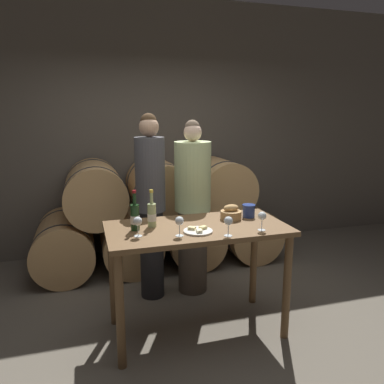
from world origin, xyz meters
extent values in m
plane|color=#665E51|center=(0.00, 0.00, 0.00)|extent=(10.00, 10.00, 0.00)
cube|color=#60594F|center=(0.00, 2.14, 1.60)|extent=(10.00, 0.12, 3.20)
cylinder|color=tan|center=(-1.11, 1.53, 0.33)|extent=(0.66, 0.98, 0.66)
cylinder|color=#2D2D33|center=(-1.11, 1.22, 0.33)|extent=(0.67, 0.02, 0.67)
cylinder|color=#2D2D33|center=(-1.11, 1.84, 0.33)|extent=(0.67, 0.02, 0.67)
cylinder|color=tan|center=(-0.37, 1.53, 0.33)|extent=(0.66, 0.98, 0.66)
cylinder|color=#2D2D33|center=(-0.37, 1.22, 0.33)|extent=(0.67, 0.02, 0.67)
cylinder|color=#2D2D33|center=(-0.37, 1.84, 0.33)|extent=(0.67, 0.02, 0.67)
cylinder|color=tan|center=(0.37, 1.53, 0.33)|extent=(0.66, 0.98, 0.66)
cylinder|color=#2D2D33|center=(0.37, 1.22, 0.33)|extent=(0.67, 0.02, 0.67)
cylinder|color=#2D2D33|center=(0.37, 1.84, 0.33)|extent=(0.67, 0.02, 0.67)
cylinder|color=tan|center=(1.11, 1.53, 0.33)|extent=(0.66, 0.98, 0.66)
cylinder|color=#2D2D33|center=(1.11, 1.22, 0.33)|extent=(0.67, 0.02, 0.67)
cylinder|color=#2D2D33|center=(1.11, 1.84, 0.33)|extent=(0.67, 0.02, 0.67)
cylinder|color=tan|center=(-0.74, 1.53, 0.93)|extent=(0.66, 0.98, 0.66)
cylinder|color=#2D2D33|center=(-0.74, 1.22, 0.93)|extent=(0.67, 0.02, 0.67)
cylinder|color=#2D2D33|center=(-0.74, 1.84, 0.93)|extent=(0.67, 0.02, 0.67)
cylinder|color=tan|center=(0.00, 1.53, 0.93)|extent=(0.66, 0.98, 0.66)
cylinder|color=#2D2D33|center=(0.00, 1.22, 0.93)|extent=(0.67, 0.02, 0.67)
cylinder|color=#2D2D33|center=(0.00, 1.84, 0.93)|extent=(0.67, 0.02, 0.67)
cylinder|color=tan|center=(0.74, 1.53, 0.93)|extent=(0.66, 0.98, 0.66)
cylinder|color=#2D2D33|center=(0.74, 1.22, 0.93)|extent=(0.67, 0.02, 0.67)
cylinder|color=#2D2D33|center=(0.74, 1.84, 0.93)|extent=(0.67, 0.02, 0.67)
cylinder|color=brown|center=(-0.66, -0.30, 0.44)|extent=(0.06, 0.06, 0.88)
cylinder|color=brown|center=(0.66, -0.30, 0.44)|extent=(0.06, 0.06, 0.88)
cylinder|color=brown|center=(-0.66, 0.30, 0.44)|extent=(0.06, 0.06, 0.88)
cylinder|color=brown|center=(0.66, 0.30, 0.44)|extent=(0.06, 0.06, 0.88)
cube|color=brown|center=(0.00, 0.00, 0.90)|extent=(1.44, 0.72, 0.04)
cylinder|color=#232326|center=(-0.24, 0.71, 0.44)|extent=(0.23, 0.23, 0.88)
cylinder|color=#4C4C51|center=(-0.24, 0.71, 1.24)|extent=(0.28, 0.28, 0.70)
sphere|color=tan|center=(-0.24, 0.71, 1.68)|extent=(0.18, 0.18, 0.18)
sphere|color=#47331E|center=(-0.24, 0.72, 1.73)|extent=(0.15, 0.15, 0.15)
cylinder|color=#4C4238|center=(0.18, 0.71, 0.43)|extent=(0.29, 0.29, 0.86)
cylinder|color=beige|center=(0.18, 0.71, 1.20)|extent=(0.36, 0.36, 0.68)
sphere|color=beige|center=(0.18, 0.71, 1.62)|extent=(0.17, 0.17, 0.17)
sphere|color=#75604C|center=(0.18, 0.72, 1.67)|extent=(0.14, 0.14, 0.14)
cylinder|color=#193819|center=(-0.49, 0.04, 1.02)|extent=(0.07, 0.07, 0.20)
cylinder|color=#193819|center=(-0.49, 0.04, 1.17)|extent=(0.03, 0.03, 0.09)
cylinder|color=maroon|center=(-0.49, 0.04, 1.22)|extent=(0.03, 0.03, 0.02)
cylinder|color=white|center=(-0.49, 0.04, 1.00)|extent=(0.07, 0.07, 0.06)
cylinder|color=#ADBC7F|center=(-0.35, 0.09, 1.01)|extent=(0.07, 0.07, 0.19)
cylinder|color=#ADBC7F|center=(-0.35, 0.09, 1.15)|extent=(0.03, 0.03, 0.09)
cylinder|color=gold|center=(-0.35, 0.09, 1.21)|extent=(0.03, 0.03, 0.02)
cylinder|color=white|center=(-0.35, 0.09, 1.00)|extent=(0.07, 0.07, 0.06)
cylinder|color=navy|center=(0.51, 0.13, 0.97)|extent=(0.10, 0.10, 0.11)
cylinder|color=navy|center=(0.51, 0.13, 1.02)|extent=(0.11, 0.11, 0.01)
cylinder|color=tan|center=(0.34, 0.11, 0.96)|extent=(0.18, 0.18, 0.07)
ellipsoid|color=tan|center=(0.34, 0.11, 1.02)|extent=(0.13, 0.08, 0.06)
cylinder|color=white|center=(-0.04, -0.14, 0.93)|extent=(0.22, 0.22, 0.01)
cube|color=#E0CC7F|center=(0.01, -0.12, 0.94)|extent=(0.07, 0.06, 0.02)
cube|color=beige|center=(-0.08, -0.11, 0.94)|extent=(0.07, 0.07, 0.02)
cube|color=beige|center=(-0.04, -0.19, 0.94)|extent=(0.05, 0.06, 0.02)
cylinder|color=white|center=(-0.49, -0.11, 0.92)|extent=(0.06, 0.06, 0.00)
cylinder|color=white|center=(-0.49, -0.11, 0.97)|extent=(0.01, 0.01, 0.08)
sphere|color=white|center=(-0.49, -0.11, 1.04)|extent=(0.07, 0.07, 0.07)
cylinder|color=white|center=(-0.20, -0.19, 0.92)|extent=(0.06, 0.06, 0.00)
cylinder|color=white|center=(-0.20, -0.19, 0.97)|extent=(0.01, 0.01, 0.08)
sphere|color=white|center=(-0.20, -0.19, 1.04)|extent=(0.07, 0.07, 0.07)
cylinder|color=white|center=(0.15, -0.30, 0.92)|extent=(0.06, 0.06, 0.00)
cylinder|color=white|center=(0.15, -0.30, 0.97)|extent=(0.01, 0.01, 0.08)
sphere|color=white|center=(0.15, -0.30, 1.04)|extent=(0.07, 0.07, 0.07)
cylinder|color=white|center=(0.45, -0.24, 0.92)|extent=(0.06, 0.06, 0.00)
cylinder|color=white|center=(0.45, -0.24, 0.97)|extent=(0.01, 0.01, 0.08)
sphere|color=white|center=(0.45, -0.24, 1.04)|extent=(0.07, 0.07, 0.07)
camera|label=1|loc=(-0.85, -2.74, 1.82)|focal=35.00mm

